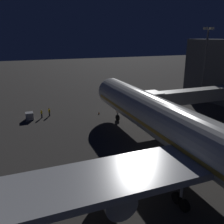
# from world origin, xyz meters

# --- Properties ---
(ground_plane) EXTENTS (320.00, 320.00, 0.00)m
(ground_plane) POSITION_xyz_m (0.00, 0.00, 0.00)
(ground_plane) COLOR #383533
(airliner_at_gate) EXTENTS (59.82, 65.07, 17.76)m
(airliner_at_gate) POSITION_xyz_m (-0.00, 8.95, 5.28)
(airliner_at_gate) COLOR silver
(airliner_at_gate) RESTS_ON ground_plane
(jet_bridge) EXTENTS (23.06, 3.40, 6.95)m
(jet_bridge) POSITION_xyz_m (-12.32, -10.72, 5.42)
(jet_bridge) COLOR #9E9E99
(jet_bridge) RESTS_ON ground_plane
(apron_floodlight_mast) EXTENTS (2.90, 0.50, 18.67)m
(apron_floodlight_mast) POSITION_xyz_m (-25.50, -21.84, 10.79)
(apron_floodlight_mast) COLOR #59595E
(apron_floodlight_mast) RESTS_ON ground_plane
(baggage_container_mid_row) EXTENTS (1.54, 1.62, 1.50)m
(baggage_container_mid_row) POSITION_xyz_m (16.83, -24.31, 0.75)
(baggage_container_mid_row) COLOR #B7BABF
(baggage_container_mid_row) RESTS_ON ground_plane
(ground_crew_near_nose_gear) EXTENTS (0.40, 0.40, 1.78)m
(ground_crew_near_nose_gear) POSITION_xyz_m (14.36, -24.46, 0.98)
(ground_crew_near_nose_gear) COLOR black
(ground_crew_near_nose_gear) RESTS_ON ground_plane
(ground_crew_marshaller_fwd) EXTENTS (0.40, 0.40, 1.80)m
(ground_crew_marshaller_fwd) POSITION_xyz_m (12.67, -25.15, 0.99)
(ground_crew_marshaller_fwd) COLOR black
(ground_crew_marshaller_fwd) RESTS_ON ground_plane
(traffic_cone_nose_port) EXTENTS (0.36, 0.36, 0.55)m
(traffic_cone_nose_port) POSITION_xyz_m (-2.20, -22.47, 0.28)
(traffic_cone_nose_port) COLOR orange
(traffic_cone_nose_port) RESTS_ON ground_plane
(traffic_cone_nose_starboard) EXTENTS (0.36, 0.36, 0.55)m
(traffic_cone_nose_starboard) POSITION_xyz_m (2.20, -22.47, 0.28)
(traffic_cone_nose_starboard) COLOR orange
(traffic_cone_nose_starboard) RESTS_ON ground_plane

